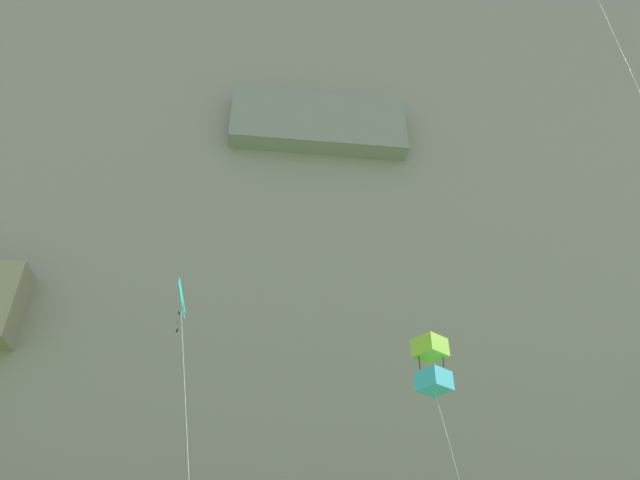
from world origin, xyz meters
The scene contains 3 objects.
cliff_face centered at (0.00, 55.91, 41.47)m, with size 180.00×26.93×83.00m.
kite_box_front_field centered at (2.48, 25.30, 11.25)m, with size 1.46×5.11×12.30m.
kite_diamond_high_right centered at (-6.53, 21.44, 10.90)m, with size 2.37×4.21×12.27m.
Camera 1 is at (-4.06, 4.64, 2.31)m, focal length 33.34 mm.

